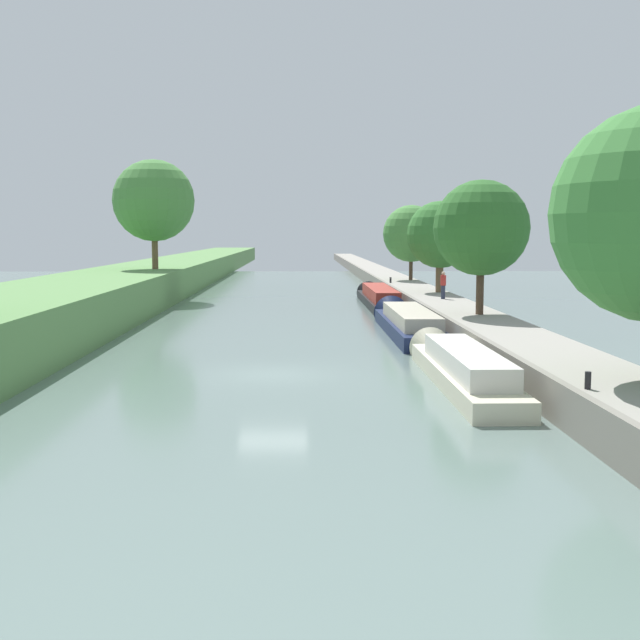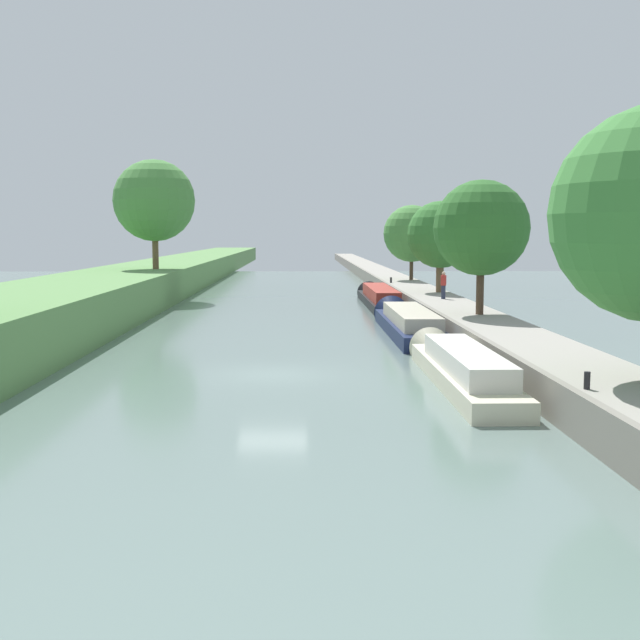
{
  "view_description": "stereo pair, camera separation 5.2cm",
  "coord_description": "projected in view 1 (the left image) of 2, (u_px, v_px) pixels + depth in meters",
  "views": [
    {
      "loc": [
        1.0,
        -28.35,
        5.07
      ],
      "look_at": [
        1.94,
        9.03,
        1.0
      ],
      "focal_mm": 44.43,
      "sensor_mm": 36.0,
      "label": 1
    },
    {
      "loc": [
        1.05,
        -28.36,
        5.07
      ],
      "look_at": [
        1.94,
        9.03,
        1.0
      ],
      "focal_mm": 44.43,
      "sensor_mm": 36.0,
      "label": 2
    }
  ],
  "objects": [
    {
      "name": "narrowboat_navy",
      "position": [
        406.0,
        322.0,
        40.9
      ],
      "size": [
        2.2,
        14.27,
        2.09
      ],
      "color": "#141E42",
      "rests_on": "ground_plane"
    },
    {
      "name": "tree_rightbank_midnear",
      "position": [
        481.0,
        228.0,
        38.38
      ],
      "size": [
        4.66,
        4.66,
        6.55
      ],
      "color": "#4C3828",
      "rests_on": "right_towpath"
    },
    {
      "name": "tree_rightbank_far",
      "position": [
        411.0,
        234.0,
        67.4
      ],
      "size": [
        4.84,
        4.84,
        6.39
      ],
      "color": "#4C3828",
      "rests_on": "right_towpath"
    },
    {
      "name": "tree_leftbank_upstream",
      "position": [
        154.0,
        201.0,
        60.53
      ],
      "size": [
        6.24,
        6.24,
        8.36
      ],
      "color": "brown",
      "rests_on": "left_grassy_bank"
    },
    {
      "name": "person_walking",
      "position": [
        443.0,
        285.0,
        48.01
      ],
      "size": [
        0.34,
        0.34,
        1.66
      ],
      "color": "#282D42",
      "rests_on": "right_towpath"
    },
    {
      "name": "ground_plane",
      "position": [
        273.0,
        374.0,
        28.7
      ],
      "size": [
        160.0,
        160.0,
        0.0
      ],
      "primitive_type": "plane",
      "color": "slate"
    },
    {
      "name": "right_towpath",
      "position": [
        535.0,
        358.0,
        28.88
      ],
      "size": [
        3.16,
        260.0,
        1.14
      ],
      "color": "gray",
      "rests_on": "ground_plane"
    },
    {
      "name": "mooring_bollard_near",
      "position": [
        588.0,
        380.0,
        20.1
      ],
      "size": [
        0.16,
        0.16,
        0.45
      ],
      "color": "black",
      "rests_on": "right_towpath"
    },
    {
      "name": "mooring_bollard_far",
      "position": [
        391.0,
        280.0,
        63.92
      ],
      "size": [
        0.16,
        0.16,
        0.45
      ],
      "color": "black",
      "rests_on": "right_towpath"
    },
    {
      "name": "narrowboat_cream",
      "position": [
        459.0,
        367.0,
        27.19
      ],
      "size": [
        1.83,
        12.49,
        1.89
      ],
      "color": "beige",
      "rests_on": "ground_plane"
    },
    {
      "name": "stone_quay",
      "position": [
        489.0,
        357.0,
        28.84
      ],
      "size": [
        0.25,
        260.0,
        1.19
      ],
      "color": "gray",
      "rests_on": "ground_plane"
    },
    {
      "name": "tree_rightbank_midfar",
      "position": [
        440.0,
        235.0,
        53.31
      ],
      "size": [
        4.53,
        4.53,
        6.15
      ],
      "color": "brown",
      "rests_on": "right_towpath"
    },
    {
      "name": "narrowboat_black",
      "position": [
        378.0,
        297.0,
        56.69
      ],
      "size": [
        1.98,
        16.72,
        2.03
      ],
      "color": "black",
      "rests_on": "ground_plane"
    }
  ]
}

